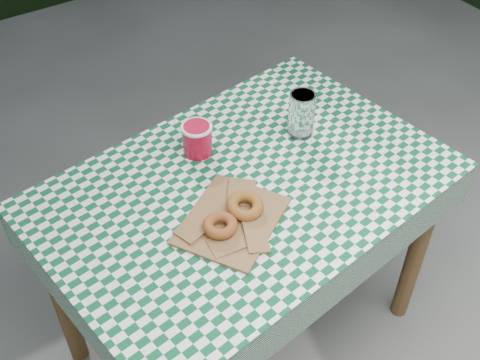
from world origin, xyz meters
name	(u,v)px	position (x,y,z in m)	size (l,w,h in m)	color
table	(245,268)	(0.17, 0.05, 0.38)	(1.13, 0.75, 0.75)	brown
tablecloth	(245,185)	(0.17, 0.05, 0.75)	(1.15, 0.77, 0.01)	#0B4926
paper_bag	(231,220)	(0.06, -0.05, 0.76)	(0.28, 0.23, 0.02)	olive
bagel_front	(220,225)	(0.01, -0.07, 0.79)	(0.09, 0.09, 0.03)	brown
bagel_back	(245,206)	(0.10, -0.05, 0.79)	(0.10, 0.10, 0.03)	#97641F
coffee_mug	(197,139)	(0.13, 0.24, 0.81)	(0.17, 0.17, 0.10)	#A90A23
drinking_glass	(301,114)	(0.44, 0.14, 0.83)	(0.08, 0.08, 0.14)	white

